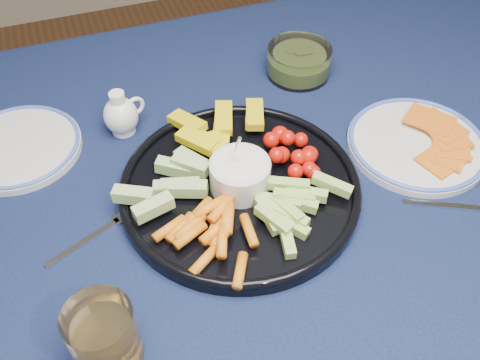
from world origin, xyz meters
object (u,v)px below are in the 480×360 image
object	(u,v)px
creamer_pitcher	(121,115)
juice_tumbler	(105,339)
pickle_bowl	(299,62)
dining_table	(227,215)
side_plate_extra	(18,147)
crudite_platter	(238,184)
cheese_plate	(417,142)

from	to	relation	value
creamer_pitcher	juice_tumbler	bearing A→B (deg)	-103.76
pickle_bowl	juice_tumbler	distance (m)	0.67
dining_table	side_plate_extra	distance (m)	0.39
creamer_pitcher	juice_tumbler	distance (m)	0.44
creamer_pitcher	pickle_bowl	world-z (taller)	creamer_pitcher
crudite_platter	side_plate_extra	size ratio (longest dim) A/B	1.79
dining_table	creamer_pitcher	xyz separation A→B (m)	(-0.13, 0.19, 0.13)
dining_table	crudite_platter	size ratio (longest dim) A/B	4.26
crudite_platter	pickle_bowl	distance (m)	0.35
crudite_platter	cheese_plate	world-z (taller)	crudite_platter
dining_table	creamer_pitcher	world-z (taller)	creamer_pitcher
dining_table	creamer_pitcher	distance (m)	0.26
crudite_platter	dining_table	bearing A→B (deg)	110.42
crudite_platter	juice_tumbler	bearing A→B (deg)	-140.37
crudite_platter	side_plate_extra	world-z (taller)	crudite_platter
dining_table	creamer_pitcher	bearing A→B (deg)	125.70
crudite_platter	juice_tumbler	xyz separation A→B (m)	(-0.25, -0.21, 0.02)
cheese_plate	crudite_platter	bearing A→B (deg)	179.22
creamer_pitcher	side_plate_extra	world-z (taller)	creamer_pitcher
crudite_platter	creamer_pitcher	world-z (taller)	crudite_platter
dining_table	pickle_bowl	xyz separation A→B (m)	(0.24, 0.24, 0.11)
creamer_pitcher	juice_tumbler	world-z (taller)	juice_tumbler
dining_table	juice_tumbler	bearing A→B (deg)	-135.13
dining_table	juice_tumbler	world-z (taller)	juice_tumbler
pickle_bowl	side_plate_extra	distance (m)	0.56
creamer_pitcher	cheese_plate	xyz separation A→B (m)	(0.48, -0.22, -0.02)
crudite_platter	creamer_pitcher	bearing A→B (deg)	123.82
juice_tumbler	side_plate_extra	size ratio (longest dim) A/B	0.46
creamer_pitcher	pickle_bowl	size ratio (longest dim) A/B	0.67
pickle_bowl	juice_tumbler	world-z (taller)	juice_tumbler
creamer_pitcher	cheese_plate	bearing A→B (deg)	-24.75
crudite_platter	juice_tumbler	size ratio (longest dim) A/B	3.85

